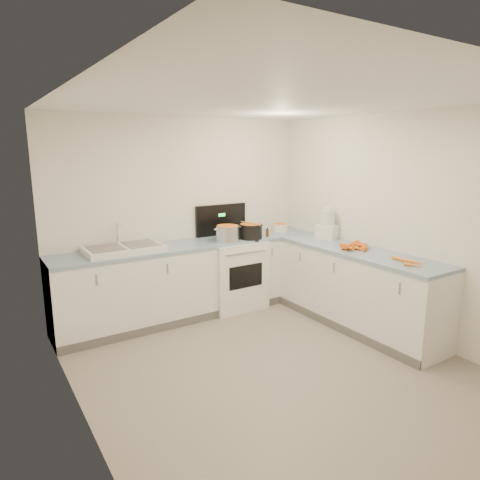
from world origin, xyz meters
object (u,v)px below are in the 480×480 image
black_pot (251,232)px  spice_jar (268,233)px  steel_pot (228,234)px  food_processor (327,225)px  extract_bottle (267,233)px  stove (232,272)px  sink (124,249)px  mixing_bowl (280,228)px

black_pot → spice_jar: (0.29, 0.01, -0.04)m
steel_pot → food_processor: 1.32m
food_processor → black_pot: bearing=148.0°
steel_pot → extract_bottle: bearing=-3.8°
stove → spice_jar: size_ratio=15.54×
sink → steel_pot: size_ratio=2.83×
black_pot → mixing_bowl: bearing=17.9°
sink → black_pot: 1.65m
sink → spice_jar: bearing=-4.7°
stove → mixing_bowl: (0.84, 0.06, 0.52)m
black_pot → mixing_bowl: black_pot is taller
spice_jar → extract_bottle: bearing=-142.2°
black_pot → mixing_bowl: (0.65, 0.21, -0.03)m
steel_pot → mixing_bowl: size_ratio=1.32×
extract_bottle → food_processor: bearing=-40.3°
spice_jar → food_processor: (0.56, -0.54, 0.14)m
sink → mixing_bowl: (2.29, 0.04, 0.02)m
mixing_bowl → extract_bottle: (-0.39, -0.23, -0.00)m
mixing_bowl → steel_pot: bearing=-169.0°
spice_jar → food_processor: food_processor is taller
stove → black_pot: (0.20, -0.15, 0.55)m
stove → extract_bottle: size_ratio=13.53×
mixing_bowl → spice_jar: (-0.35, -0.20, -0.01)m
black_pot → mixing_bowl: 0.68m
steel_pot → stove: bearing=42.3°
black_pot → mixing_bowl: size_ratio=1.30×
steel_pot → extract_bottle: 0.60m
sink → extract_bottle: sink is taller
food_processor → sink: bearing=164.4°
black_pot → sink: bearing=174.3°
stove → extract_bottle: stove is taller
sink → mixing_bowl: 2.29m
stove → black_pot: size_ratio=4.54×
sink → extract_bottle: size_ratio=8.56×
extract_bottle → sink: bearing=174.3°
steel_pot → food_processor: size_ratio=0.73×
extract_bottle → spice_jar: bearing=37.8°
stove → food_processor: bearing=-33.0°
food_processor → stove: bearing=147.0°
stove → food_processor: size_ratio=3.25×
stove → sink: 1.54m
sink → mixing_bowl: sink is taller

